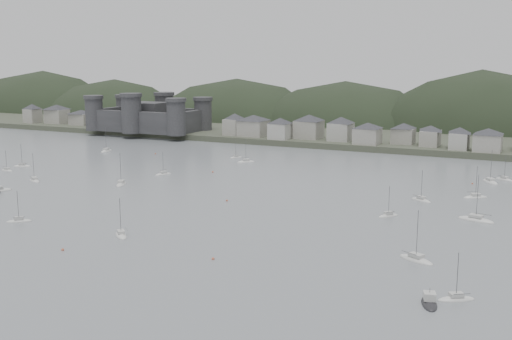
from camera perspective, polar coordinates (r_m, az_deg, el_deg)
The scene contains 9 objects.
ground at distance 151.54m, azimuth -12.61°, elevation -6.77°, with size 900.00×900.00×0.00m, color slate.
far_shore_land at distance 419.92m, azimuth 13.30°, elevation 4.19°, with size 900.00×250.00×3.00m, color #383D2D.
forested_ridge at distance 395.60m, azimuth 13.08°, elevation 1.97°, with size 851.55×103.94×102.57m.
castle at distance 362.39m, azimuth -9.88°, elevation 4.90°, with size 66.00×43.00×20.00m.
waterfront_town at distance 300.86m, azimuth 18.02°, elevation 3.04°, with size 451.48×28.46×12.92m.
sailboat_lead at distance 199.63m, azimuth 14.97°, elevation -2.71°, with size 7.75×6.14×10.44m.
moored_fleet at distance 202.63m, azimuth -2.72°, elevation -2.18°, with size 231.80×155.06×13.79m.
motor_launch_near at distance 118.23m, azimuth 15.68°, elevation -11.69°, with size 4.87×8.05×3.82m.
mooring_buoys at distance 198.53m, azimuth -2.73°, elevation -2.45°, with size 171.86×131.39×0.70m.
Camera 1 is at (91.46, -112.67, 43.64)m, focal length 43.39 mm.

